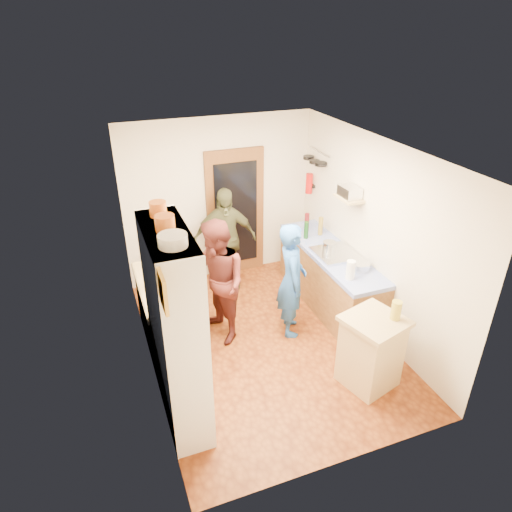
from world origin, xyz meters
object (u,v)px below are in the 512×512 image
right_counter_base (329,280)px  hutch_body (176,331)px  person_left (218,281)px  island_base (370,353)px  person_hob (294,281)px  person_back (226,240)px

right_counter_base → hutch_body: bearing=-152.5°
right_counter_base → person_left: 1.78m
right_counter_base → island_base: size_ratio=2.56×
person_hob → person_back: bearing=35.9°
island_base → person_hob: size_ratio=0.54×
person_left → person_back: person_left is taller
hutch_body → person_back: size_ratio=1.32×
hutch_body → person_back: 2.66m
island_base → person_left: bearing=132.5°
person_hob → hutch_body: bearing=134.5°
hutch_body → right_counter_base: size_ratio=1.00×
hutch_body → island_base: (2.15, -0.33, -0.67)m
person_left → person_back: 1.26m
hutch_body → island_base: hutch_body is taller
hutch_body → island_base: size_ratio=2.56×
person_hob → person_back: person_back is taller
right_counter_base → island_base: 1.66m
hutch_body → person_hob: bearing=27.4°
hutch_body → person_back: hutch_body is taller
island_base → person_back: (-0.91, 2.66, 0.40)m
right_counter_base → island_base: bearing=-102.3°
person_back → person_hob: bearing=-63.2°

